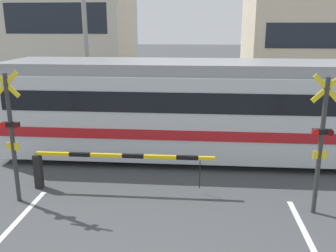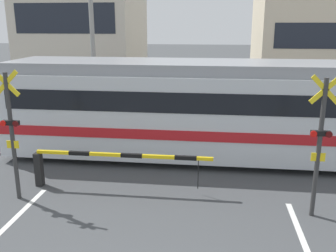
{
  "view_description": "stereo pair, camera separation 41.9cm",
  "coord_description": "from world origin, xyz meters",
  "px_view_note": "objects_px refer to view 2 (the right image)",
  "views": [
    {
      "loc": [
        0.91,
        -3.8,
        4.56
      ],
      "look_at": [
        0.0,
        6.88,
        1.6
      ],
      "focal_mm": 40.0,
      "sensor_mm": 36.0,
      "label": 1
    },
    {
      "loc": [
        1.33,
        -3.76,
        4.56
      ],
      "look_at": [
        0.0,
        6.88,
        1.6
      ],
      "focal_mm": 40.0,
      "sensor_mm": 36.0,
      "label": 2
    }
  ],
  "objects_px": {
    "crossing_signal_right": "(320,141)",
    "crossing_barrier_far": "(231,116)",
    "crossing_signal_left": "(11,130)",
    "commuter_train": "(297,110)",
    "pedestrian": "(190,97)",
    "crossing_barrier_near": "(91,161)"
  },
  "relations": [
    {
      "from": "commuter_train",
      "to": "crossing_barrier_near",
      "type": "height_order",
      "value": "commuter_train"
    },
    {
      "from": "crossing_signal_right",
      "to": "crossing_barrier_near",
      "type": "bearing_deg",
      "value": 171.75
    },
    {
      "from": "commuter_train",
      "to": "crossing_signal_left",
      "type": "bearing_deg",
      "value": -153.57
    },
    {
      "from": "crossing_signal_left",
      "to": "pedestrian",
      "type": "relative_size",
      "value": 2.11
    },
    {
      "from": "crossing_signal_right",
      "to": "pedestrian",
      "type": "xyz_separation_m",
      "value": [
        -3.69,
        9.99,
        -0.97
      ]
    },
    {
      "from": "commuter_train",
      "to": "pedestrian",
      "type": "xyz_separation_m",
      "value": [
        -3.96,
        6.08,
        -0.84
      ]
    },
    {
      "from": "crossing_barrier_far",
      "to": "crossing_signal_right",
      "type": "xyz_separation_m",
      "value": [
        1.76,
        -6.67,
        1.09
      ]
    },
    {
      "from": "crossing_signal_left",
      "to": "commuter_train",
      "type": "bearing_deg",
      "value": 26.43
    },
    {
      "from": "commuter_train",
      "to": "crossing_barrier_near",
      "type": "bearing_deg",
      "value": -153.39
    },
    {
      "from": "commuter_train",
      "to": "pedestrian",
      "type": "distance_m",
      "value": 7.3
    },
    {
      "from": "commuter_train",
      "to": "crossing_signal_right",
      "type": "distance_m",
      "value": 3.92
    },
    {
      "from": "crossing_signal_left",
      "to": "crossing_barrier_far",
      "type": "bearing_deg",
      "value": 48.77
    },
    {
      "from": "crossing_signal_right",
      "to": "pedestrian",
      "type": "distance_m",
      "value": 10.69
    },
    {
      "from": "crossing_barrier_far",
      "to": "crossing_signal_right",
      "type": "distance_m",
      "value": 6.98
    },
    {
      "from": "crossing_barrier_near",
      "to": "crossing_barrier_far",
      "type": "distance_m",
      "value": 7.12
    },
    {
      "from": "crossing_barrier_far",
      "to": "crossing_signal_right",
      "type": "relative_size",
      "value": 1.47
    },
    {
      "from": "crossing_barrier_far",
      "to": "pedestrian",
      "type": "xyz_separation_m",
      "value": [
        -1.93,
        3.32,
        0.12
      ]
    },
    {
      "from": "crossing_barrier_far",
      "to": "pedestrian",
      "type": "distance_m",
      "value": 3.84
    },
    {
      "from": "crossing_signal_right",
      "to": "pedestrian",
      "type": "relative_size",
      "value": 2.11
    },
    {
      "from": "crossing_barrier_far",
      "to": "crossing_barrier_near",
      "type": "bearing_deg",
      "value": -125.09
    },
    {
      "from": "crossing_signal_right",
      "to": "crossing_barrier_far",
      "type": "bearing_deg",
      "value": 104.74
    },
    {
      "from": "commuter_train",
      "to": "crossing_barrier_far",
      "type": "bearing_deg",
      "value": 126.28
    }
  ]
}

